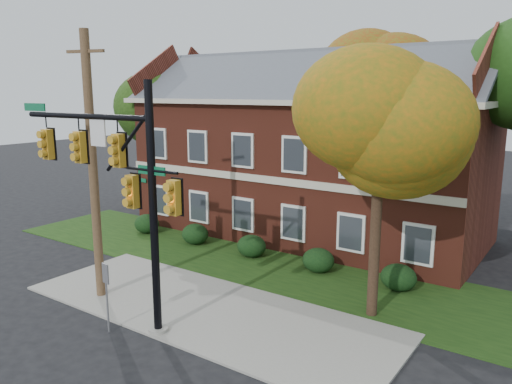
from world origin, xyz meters
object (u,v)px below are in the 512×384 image
Objects in this scene: hedge_far_left at (147,224)px; hedge_right at (318,260)px; traffic_signal at (119,178)px; hedge_far_right at (398,277)px; tree_left_rear at (161,107)px; tree_near_right at (386,122)px; utility_pole at (93,168)px; hedge_left at (195,234)px; sign_post at (106,286)px; tree_far_rear at (388,71)px; hedge_center at (252,246)px; apartment_building at (308,141)px.

hedge_far_left and hedge_right have the same top height.
hedge_far_left is 0.18× the size of traffic_signal.
hedge_far_right is 0.16× the size of tree_left_rear.
utility_pole is (-9.26, -4.16, -1.73)m from tree_near_right.
traffic_signal is (3.93, -7.90, 4.42)m from hedge_left.
tree_near_right is 3.70× the size of sign_post.
tree_near_right is 17.12m from tree_far_rear.
hedge_far_left is 7.00m from hedge_center.
hedge_far_left is at bearing -56.58° from tree_left_rear.
hedge_far_right is at bearing -66.63° from tree_far_rear.
tree_near_right is at bearing 34.18° from traffic_signal.
hedge_far_left is at bearing 110.45° from utility_pole.
hedge_center is 1.00× the size of hedge_far_right.
apartment_building is 14.37m from sign_post.
tree_near_right is (14.22, -2.83, 6.14)m from hedge_far_left.
apartment_building is 9.82m from hedge_far_right.
utility_pole is (-5.54, -7.00, 4.41)m from hedge_right.
hedge_far_right is at bearing 0.00° from hedge_far_left.
hedge_far_left is at bearing -122.50° from tree_far_rear.
tree_left_rear reaches higher than tree_near_right.
hedge_right is 0.12× the size of tree_far_rear.
hedge_center is at bearing -95.85° from tree_far_rear.
utility_pole is at bearing 157.27° from traffic_signal.
hedge_left is 16.25m from tree_far_rear.
utility_pole is 4.55m from sign_post.
hedge_center is at bearing -23.04° from tree_left_rear.
tree_near_right is (7.22, -2.83, 6.14)m from hedge_center.
tree_near_right is at bearing -21.42° from hedge_center.
tree_far_rear is at bearing 97.14° from sign_post.
hedge_far_left is 1.00× the size of hedge_left.
hedge_right is 15.66m from tree_far_rear.
traffic_signal reaches higher than hedge_left.
tree_far_rear is 1.18× the size of utility_pole.
hedge_right is at bearing -80.64° from tree_far_rear.
hedge_left is at bearing 180.00° from hedge_right.
hedge_center and hedge_far_right have the same top height.
hedge_right is at bearing 142.72° from tree_near_right.
sign_post is at bearing -51.45° from tree_left_rear.
hedge_far_left is at bearing 180.00° from hedge_far_right.
apartment_building reaches higher than hedge_far_left.
hedge_far_right is at bearing 0.00° from hedge_center.
tree_left_rear is at bearing 127.61° from traffic_signal.
traffic_signal reaches higher than sign_post.
hedge_left is 1.00× the size of hedge_far_right.
utility_pole is at bearing -128.38° from hedge_right.
tree_left_rear is (-9.73, -1.12, 1.69)m from apartment_building.
traffic_signal is at bearing -111.23° from hedge_right.
sign_post is (0.07, -0.80, -3.37)m from traffic_signal.
tree_left_rear is at bearing 123.42° from hedge_far_left.
hedge_far_right is at bearing 0.00° from hedge_right.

